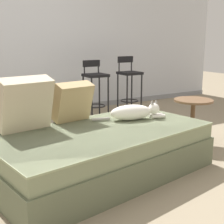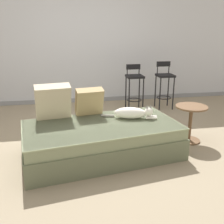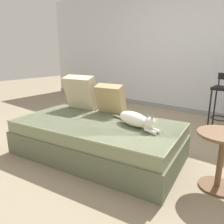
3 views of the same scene
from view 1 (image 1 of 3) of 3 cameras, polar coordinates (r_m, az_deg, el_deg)
The scene contains 10 objects.
ground_plane at distance 3.21m, azimuth -5.12°, elevation -8.66°, with size 16.00×16.00×0.00m, color gray.
wall_back_panel at distance 5.11m, azimuth -16.86°, elevation 13.81°, with size 8.00×0.10×2.60m, color silver.
wall_baseboard_trim at distance 5.18m, azimuth -15.80°, elevation -0.16°, with size 8.00×0.02×0.09m, color gray.
couch at distance 2.80m, azimuth -1.60°, elevation -7.23°, with size 2.06×1.30×0.42m.
throw_pillow_corner at distance 2.75m, azimuth -15.64°, elevation 1.44°, with size 0.48×0.34×0.47m.
throw_pillow_middle at distance 2.98m, azimuth -7.19°, elevation 1.87°, with size 0.40×0.29×0.39m.
cat at distance 3.06m, azimuth 4.05°, elevation -0.01°, with size 0.73×0.27×0.19m.
bar_stool_near_window at distance 4.74m, azimuth -3.10°, elevation 5.12°, with size 0.32×0.32×0.88m.
bar_stool_by_doorway at distance 5.05m, azimuth 3.14°, elevation 5.73°, with size 0.32×0.32×0.93m.
side_table at distance 3.69m, azimuth 14.53°, elevation -0.55°, with size 0.44×0.44×0.53m.
Camera 1 is at (-1.28, -2.69, 1.18)m, focal length 50.00 mm.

